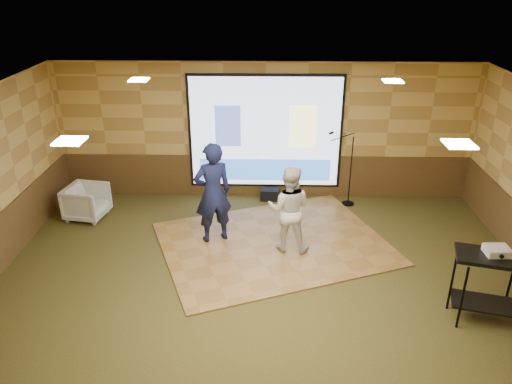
{
  "coord_description": "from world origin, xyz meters",
  "views": [
    {
      "loc": [
        0.05,
        -6.85,
        4.8
      ],
      "look_at": [
        -0.13,
        0.8,
        1.3
      ],
      "focal_mm": 35.0,
      "sensor_mm": 36.0,
      "label": 1
    }
  ],
  "objects_px": {
    "player_right": "(289,209)",
    "banquet_chair": "(87,202)",
    "av_table": "(491,274)",
    "duffel_bag": "(270,194)",
    "projector": "(497,251)",
    "dance_floor": "(274,243)",
    "projector_screen": "(265,134)",
    "player_left": "(213,193)",
    "mic_stand": "(347,183)"
  },
  "relations": [
    {
      "from": "player_left",
      "to": "dance_floor",
      "type": "bearing_deg",
      "value": 150.98
    },
    {
      "from": "dance_floor",
      "to": "banquet_chair",
      "type": "xyz_separation_m",
      "value": [
        -3.85,
        1.0,
        0.34
      ]
    },
    {
      "from": "projector_screen",
      "to": "dance_floor",
      "type": "height_order",
      "value": "projector_screen"
    },
    {
      "from": "dance_floor",
      "to": "banquet_chair",
      "type": "bearing_deg",
      "value": 165.4
    },
    {
      "from": "banquet_chair",
      "to": "projector_screen",
      "type": "bearing_deg",
      "value": -62.63
    },
    {
      "from": "projector_screen",
      "to": "dance_floor",
      "type": "relative_size",
      "value": 0.82
    },
    {
      "from": "projector_screen",
      "to": "dance_floor",
      "type": "xyz_separation_m",
      "value": [
        0.19,
        -2.15,
        -1.46
      ]
    },
    {
      "from": "projector",
      "to": "mic_stand",
      "type": "relative_size",
      "value": 0.2
    },
    {
      "from": "av_table",
      "to": "duffel_bag",
      "type": "height_order",
      "value": "av_table"
    },
    {
      "from": "player_right",
      "to": "projector",
      "type": "height_order",
      "value": "player_right"
    },
    {
      "from": "projector_screen",
      "to": "player_right",
      "type": "bearing_deg",
      "value": -79.18
    },
    {
      "from": "player_right",
      "to": "banquet_chair",
      "type": "relative_size",
      "value": 2.08
    },
    {
      "from": "projector_screen",
      "to": "banquet_chair",
      "type": "relative_size",
      "value": 4.28
    },
    {
      "from": "projector_screen",
      "to": "duffel_bag",
      "type": "distance_m",
      "value": 1.37
    },
    {
      "from": "duffel_bag",
      "to": "projector",
      "type": "bearing_deg",
      "value": -51.33
    },
    {
      "from": "player_left",
      "to": "player_right",
      "type": "xyz_separation_m",
      "value": [
        1.39,
        -0.31,
        -0.16
      ]
    },
    {
      "from": "mic_stand",
      "to": "player_left",
      "type": "bearing_deg",
      "value": -127.82
    },
    {
      "from": "projector_screen",
      "to": "player_left",
      "type": "bearing_deg",
      "value": -114.81
    },
    {
      "from": "projector_screen",
      "to": "player_left",
      "type": "relative_size",
      "value": 1.72
    },
    {
      "from": "player_left",
      "to": "mic_stand",
      "type": "bearing_deg",
      "value": -171.72
    },
    {
      "from": "av_table",
      "to": "projector",
      "type": "distance_m",
      "value": 0.36
    },
    {
      "from": "banquet_chair",
      "to": "av_table",
      "type": "bearing_deg",
      "value": -104.09
    },
    {
      "from": "dance_floor",
      "to": "player_right",
      "type": "distance_m",
      "value": 0.88
    },
    {
      "from": "player_right",
      "to": "av_table",
      "type": "relative_size",
      "value": 1.49
    },
    {
      "from": "av_table",
      "to": "banquet_chair",
      "type": "xyz_separation_m",
      "value": [
        -6.91,
        3.08,
        -0.42
      ]
    },
    {
      "from": "dance_floor",
      "to": "mic_stand",
      "type": "bearing_deg",
      "value": 48.19
    },
    {
      "from": "dance_floor",
      "to": "duffel_bag",
      "type": "bearing_deg",
      "value": 92.41
    },
    {
      "from": "player_left",
      "to": "projector",
      "type": "distance_m",
      "value": 4.75
    },
    {
      "from": "player_left",
      "to": "duffel_bag",
      "type": "bearing_deg",
      "value": -142.69
    },
    {
      "from": "dance_floor",
      "to": "duffel_bag",
      "type": "xyz_separation_m",
      "value": [
        -0.08,
        1.96,
        0.11
      ]
    },
    {
      "from": "dance_floor",
      "to": "player_right",
      "type": "height_order",
      "value": "player_right"
    },
    {
      "from": "dance_floor",
      "to": "av_table",
      "type": "bearing_deg",
      "value": -34.17
    },
    {
      "from": "player_right",
      "to": "dance_floor",
      "type": "bearing_deg",
      "value": -27.34
    },
    {
      "from": "projector_screen",
      "to": "av_table",
      "type": "relative_size",
      "value": 3.08
    },
    {
      "from": "projector_screen",
      "to": "player_left",
      "type": "distance_m",
      "value": 2.29
    },
    {
      "from": "dance_floor",
      "to": "projector_screen",
      "type": "bearing_deg",
      "value": 95.11
    },
    {
      "from": "projector_screen",
      "to": "duffel_bag",
      "type": "xyz_separation_m",
      "value": [
        0.11,
        -0.19,
        -1.35
      ]
    },
    {
      "from": "projector_screen",
      "to": "av_table",
      "type": "xyz_separation_m",
      "value": [
        3.26,
        -4.23,
        -0.7
      ]
    },
    {
      "from": "duffel_bag",
      "to": "projector_screen",
      "type": "bearing_deg",
      "value": 120.35
    },
    {
      "from": "player_right",
      "to": "player_left",
      "type": "bearing_deg",
      "value": -3.39
    },
    {
      "from": "player_right",
      "to": "av_table",
      "type": "height_order",
      "value": "player_right"
    },
    {
      "from": "av_table",
      "to": "banquet_chair",
      "type": "distance_m",
      "value": 7.58
    },
    {
      "from": "player_right",
      "to": "projector",
      "type": "relative_size",
      "value": 4.89
    },
    {
      "from": "projector",
      "to": "banquet_chair",
      "type": "height_order",
      "value": "projector"
    },
    {
      "from": "av_table",
      "to": "mic_stand",
      "type": "distance_m",
      "value": 4.14
    },
    {
      "from": "player_right",
      "to": "av_table",
      "type": "xyz_separation_m",
      "value": [
        2.81,
        -1.89,
        -0.06
      ]
    },
    {
      "from": "player_right",
      "to": "projector_screen",
      "type": "bearing_deg",
      "value": -70.13
    },
    {
      "from": "player_left",
      "to": "banquet_chair",
      "type": "height_order",
      "value": "player_left"
    },
    {
      "from": "player_right",
      "to": "duffel_bag",
      "type": "relative_size",
      "value": 4.04
    },
    {
      "from": "banquet_chair",
      "to": "duffel_bag",
      "type": "relative_size",
      "value": 1.95
    }
  ]
}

